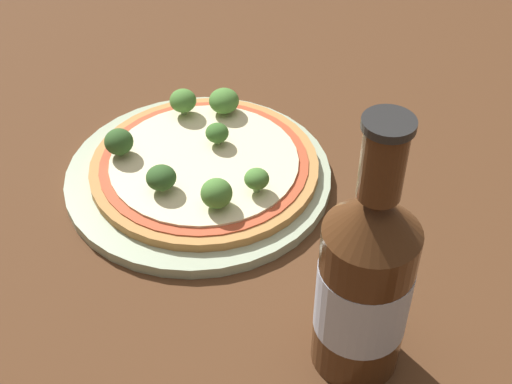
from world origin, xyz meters
TOP-DOWN VIEW (x-y plane):
  - ground_plane at (0.00, 0.00)m, footprint 3.00×3.00m
  - plate at (0.01, -0.00)m, footprint 0.28×0.28m
  - pizza at (0.02, 0.01)m, footprint 0.24×0.24m
  - broccoli_floret_0 at (0.08, -0.02)m, footprint 0.03×0.03m
  - broccoli_floret_1 at (-0.07, 0.03)m, footprint 0.03×0.03m
  - broccoli_floret_2 at (-0.04, -0.06)m, footprint 0.03×0.03m
  - broccoli_floret_3 at (-0.04, 0.07)m, footprint 0.03×0.03m
  - broccoli_floret_4 at (0.03, -0.05)m, footprint 0.03×0.03m
  - broccoli_floret_5 at (0.09, 0.02)m, footprint 0.02×0.02m
  - broccoli_floret_6 at (-0.00, 0.03)m, footprint 0.02×0.02m
  - beer_bottle at (0.28, -0.01)m, footprint 0.07×0.07m

SIDE VIEW (x-z plane):
  - ground_plane at x=0.00m, z-range 0.00..0.00m
  - plate at x=0.01m, z-range 0.00..0.01m
  - pizza at x=0.02m, z-range 0.01..0.03m
  - broccoli_floret_6 at x=0.00m, z-range 0.03..0.05m
  - broccoli_floret_3 at x=-0.04m, z-range 0.03..0.06m
  - broccoli_floret_4 at x=0.03m, z-range 0.03..0.05m
  - broccoli_floret_5 at x=0.09m, z-range 0.03..0.05m
  - broccoli_floret_0 at x=0.08m, z-range 0.03..0.06m
  - broccoli_floret_2 at x=-0.04m, z-range 0.03..0.06m
  - broccoli_floret_1 at x=-0.07m, z-range 0.03..0.06m
  - beer_bottle at x=0.28m, z-range -0.03..0.21m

